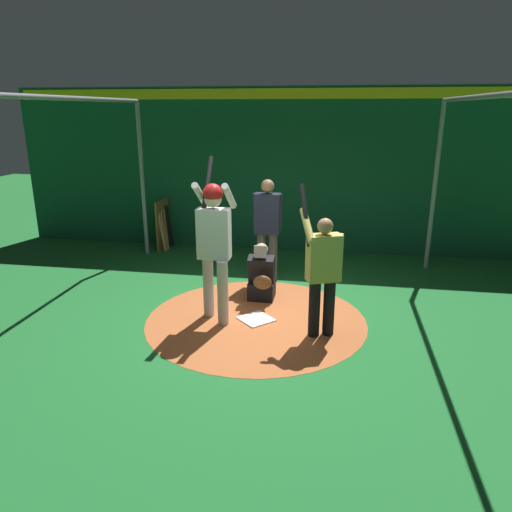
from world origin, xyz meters
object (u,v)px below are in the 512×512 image
catcher (262,278)px  umpire (267,225)px  batter (214,238)px  bat_rack (167,224)px  visitor (323,269)px  home_plate (256,319)px

catcher → umpire: bearing=-177.5°
batter → umpire: bearing=163.9°
bat_rack → batter: bearing=29.5°
catcher → visitor: size_ratio=0.47×
catcher → umpire: 1.05m
batter → catcher: batter is taller
batter → bat_rack: 4.10m
home_plate → batter: bearing=-82.2°
batter → home_plate: bearing=97.8°
batter → visitor: 1.53m
umpire → visitor: bearing=27.5°
home_plate → catcher: size_ratio=0.46×
batter → catcher: (-0.85, 0.52, -0.84)m
visitor → bat_rack: size_ratio=1.85×
umpire → visitor: 2.16m
visitor → catcher: bearing=-159.7°
home_plate → umpire: (-1.60, -0.08, 0.99)m
home_plate → batter: batter is taller
home_plate → umpire: size_ratio=0.24×
visitor → batter: bearing=-120.2°
catcher → umpire: umpire is taller
umpire → bat_rack: (-1.84, -2.47, -0.50)m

